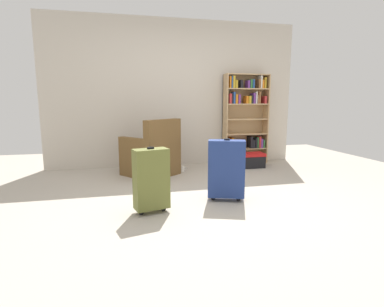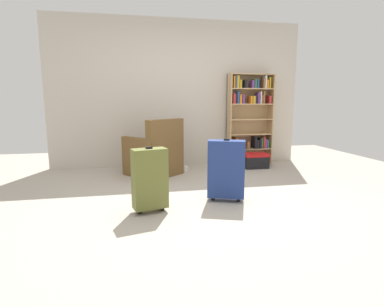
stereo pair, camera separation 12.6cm
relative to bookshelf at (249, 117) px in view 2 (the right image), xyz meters
name	(u,v)px [view 2 (the right image)]	position (x,y,z in m)	size (l,w,h in m)	color
ground_plane	(206,201)	(-1.31, -2.02, -0.89)	(7.96, 7.96, 0.00)	#B2A899
back_wall	(178,94)	(-1.31, 0.18, 0.41)	(4.55, 0.10, 2.60)	beige
bookshelf	(249,117)	(0.00, 0.00, 0.00)	(0.83, 0.25, 1.66)	tan
armchair	(155,155)	(-1.81, -0.57, -0.57)	(0.98, 0.98, 0.90)	brown
mug	(185,169)	(-1.30, -0.45, -0.84)	(0.12, 0.08, 0.10)	white
storage_box	(255,160)	(-0.03, -0.40, -0.75)	(0.44, 0.28, 0.26)	black
suitcase_olive	(150,179)	(-1.99, -2.26, -0.52)	(0.39, 0.26, 0.71)	brown
suitcase_navy_blue	(226,169)	(-1.09, -2.05, -0.50)	(0.46, 0.31, 0.75)	navy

